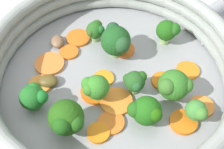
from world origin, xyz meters
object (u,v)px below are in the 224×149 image
Objects in this scene: carrot_slice_5 at (111,123)px; carrot_slice_11 at (98,133)px; broccoli_floret_5 at (146,111)px; carrot_slice_7 at (104,79)px; broccoli_floret_6 at (174,85)px; mushroom_piece_1 at (48,81)px; carrot_slice_6 at (183,122)px; broccoli_floret_4 at (197,111)px; broccoli_floret_9 at (94,87)px; carrot_slice_1 at (188,70)px; carrot_slice_10 at (163,81)px; broccoli_floret_3 at (34,97)px; carrot_slice_8 at (78,38)px; broccoli_floret_1 at (67,119)px; broccoli_floret_2 at (168,31)px; carrot_slice_9 at (95,92)px; carrot_slice_13 at (69,52)px; carrot_slice_12 at (116,101)px; broccoli_floret_0 at (95,30)px; carrot_slice_3 at (201,106)px; carrot_slice_4 at (124,50)px; broccoli_floret_7 at (116,41)px; carrot_slice_2 at (40,85)px; mushroom_piece_0 at (58,41)px; skillet at (112,84)px.

carrot_slice_11 is (0.01, -0.02, 0.00)m from carrot_slice_5.
carrot_slice_7 is at bearing -164.66° from broccoli_floret_5.
broccoli_floret_6 reaches higher than mushroom_piece_1.
carrot_slice_7 is (-0.11, -0.07, -0.00)m from carrot_slice_6.
broccoli_floret_9 is (-0.08, -0.11, 0.01)m from broccoli_floret_4.
carrot_slice_1 is 1.07× the size of carrot_slice_10.
broccoli_floret_3 is at bearing -108.70° from broccoli_floret_6.
carrot_slice_8 is 1.19× the size of carrot_slice_10.
broccoli_floret_1 is 1.61× the size of broccoli_floret_4.
broccoli_floret_2 is at bearing 139.74° from broccoli_floret_5.
broccoli_floret_4 is 0.67× the size of broccoli_floret_6.
carrot_slice_9 is at bearing 161.98° from carrot_slice_11.
carrot_slice_10 is at bearing -33.00° from broccoli_floret_2.
carrot_slice_13 is 0.73× the size of broccoli_floret_3.
carrot_slice_7 is 0.05m from carrot_slice_12.
broccoli_floret_0 is at bearing 166.27° from carrot_slice_7.
broccoli_floret_1 is at bearing -118.29° from carrot_slice_11.
carrot_slice_12 is at bearing 58.04° from broccoli_floret_9.
carrot_slice_3 is 0.22m from mushroom_piece_1.
carrot_slice_4 is 0.62× the size of broccoli_floret_7.
carrot_slice_6 is 0.13m from carrot_slice_9.
carrot_slice_12 is 0.12m from carrot_slice_13.
carrot_slice_9 and carrot_slice_13 have the same top height.
broccoli_floret_3 is at bearing -84.97° from carrot_slice_7.
broccoli_floret_6 is (0.10, -0.05, 0.00)m from broccoli_floret_2.
carrot_slice_10 is 1.07× the size of carrot_slice_13.
broccoli_floret_7 reaches higher than broccoli_floret_3.
broccoli_floret_2 is 0.90× the size of broccoli_floret_9.
broccoli_floret_5 is at bearing -63.00° from carrot_slice_1.
carrot_slice_2 is at bearing -50.79° from carrot_slice_8.
carrot_slice_10 is 1.19× the size of mushroom_piece_0.
broccoli_floret_4 is 0.07m from broccoli_floret_5.
carrot_slice_4 is 0.75× the size of carrot_slice_12.
broccoli_floret_7 reaches higher than carrot_slice_5.
carrot_slice_8 is (-0.21, -0.08, -0.00)m from carrot_slice_6.
carrot_slice_11 reaches higher than skillet.
carrot_slice_5 is 0.06m from carrot_slice_9.
broccoli_floret_2 reaches higher than mushroom_piece_1.
carrot_slice_10 is 0.04m from broccoli_floret_6.
carrot_slice_12 is (0.14, 0.01, 0.00)m from carrot_slice_8.
broccoli_floret_9 is at bearing -40.60° from carrot_slice_7.
skillet is at bearing 54.54° from carrot_slice_7.
carrot_slice_5 is 0.17m from mushroom_piece_0.
carrot_slice_10 is (-0.07, 0.01, -0.00)m from carrot_slice_6.
broccoli_floret_4 reaches higher than carrot_slice_6.
carrot_slice_1 is 1.02× the size of carrot_slice_2.
carrot_slice_1 is at bearing 117.00° from broccoli_floret_5.
broccoli_floret_0 is at bearing -154.59° from carrot_slice_3.
carrot_slice_6 is at bearing -91.59° from broccoli_floret_4.
broccoli_floret_6 is at bearing 35.02° from mushroom_piece_0.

